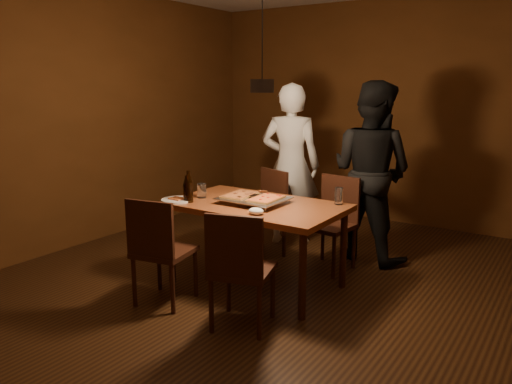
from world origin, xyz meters
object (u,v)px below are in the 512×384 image
Objects in this scene: diner_white at (290,165)px; diner_dark at (371,172)px; chair_near_left at (158,242)px; beer_bottle_a at (187,189)px; chair_far_right at (334,214)px; plate_slice at (177,200)px; chair_far_left at (266,205)px; beer_bottle_b at (189,186)px; chair_near_right at (239,260)px; pendant_lamp at (262,84)px; dining_table at (256,211)px; pizza_tray at (254,200)px.

diner_dark reaches higher than diner_white.
chair_near_left is 0.61m from beer_bottle_a.
beer_bottle_a is at bearing 65.53° from diner_dark.
diner_white is 0.92m from diner_dark.
chair_far_right is 0.27× the size of diner_white.
chair_far_right is 1.74× the size of plate_slice.
chair_far_right is at bearing 50.10° from beer_bottle_a.
beer_bottle_a is at bearing 99.65° from chair_far_left.
beer_bottle_a is 0.13× the size of diner_white.
chair_near_right is at bearing -28.55° from beer_bottle_b.
beer_bottle_a is (-0.91, -1.09, 0.33)m from chair_far_right.
beer_bottle_b is 1.52m from diner_white.
diner_dark is (1.19, 1.56, 0.14)m from plate_slice.
beer_bottle_b is at bearing 90.62° from chair_near_left.
diner_dark is (0.19, 2.01, 0.36)m from chair_near_right.
beer_bottle_b is (0.02, 0.00, 0.02)m from beer_bottle_a.
chair_near_left is at bearing 70.40° from diner_white.
pendant_lamp is (0.75, 0.05, 0.89)m from beer_bottle_a.
chair_far_left is 1.92× the size of plate_slice.
chair_far_left is 1.02× the size of chair_near_right.
dining_table is 3.09× the size of chair_far_right.
chair_far_left and chair_far_right have the same top height.
plate_slice reaches higher than dining_table.
pendant_lamp reaches higher than plate_slice.
plate_slice is (-1.01, -1.11, 0.22)m from chair_far_right.
beer_bottle_b is (-0.88, 0.48, 0.35)m from chair_near_right.
diner_dark is (0.93, 0.50, 0.36)m from chair_far_left.
pendant_lamp is at bearing -47.95° from dining_table.
chair_near_right is at bearing -27.84° from beer_bottle_a.
chair_near_left is 0.94× the size of chair_near_right.
chair_near_left is at bearing -64.54° from plate_slice.
beer_bottle_a reaches higher than chair_near_left.
chair_far_right is 0.93× the size of chair_near_right.
diner_dark is at bearing 55.14° from beer_bottle_b.
plate_slice is at bearing 104.25° from chair_near_left.
diner_white is (0.04, 2.01, 0.35)m from chair_near_left.
diner_white reaches higher than chair_near_left.
chair_far_right and chair_near_right have the same top height.
diner_white reaches higher than beer_bottle_a.
diner_white is at bearing 12.02° from diner_dark.
chair_far_left is 1.10m from beer_bottle_a.
chair_near_right is at bearing -24.43° from plate_slice.
chair_far_left is at bearing 11.26° from chair_far_right.
diner_dark reaches higher than pizza_tray.
chair_near_right is 2.05m from diner_dark.
dining_table is at bearing 29.74° from beer_bottle_b.
chair_near_left is 1.78× the size of plate_slice.
chair_near_right is 1.06m from beer_bottle_b.
chair_far_left reaches higher than plate_slice.
chair_near_right is 2.16m from diner_white.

